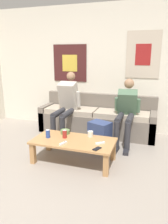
# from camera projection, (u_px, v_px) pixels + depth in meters

# --- Properties ---
(ground_plane) EXTENTS (18.00, 18.00, 0.00)m
(ground_plane) POSITION_uv_depth(u_px,v_px,m) (25.00, 199.00, 2.47)
(ground_plane) COLOR gray
(wall_back) EXTENTS (10.00, 0.07, 2.55)m
(wall_back) POSITION_uv_depth(u_px,v_px,m) (93.00, 69.00, 4.59)
(wall_back) COLOR silver
(wall_back) RESTS_ON ground_plane
(couch) EXTENTS (2.33, 0.65, 0.77)m
(couch) POSITION_uv_depth(u_px,v_px,m) (97.00, 119.00, 4.48)
(couch) COLOR #70665B
(couch) RESTS_ON ground_plane
(coffee_table) EXTENTS (1.22, 0.61, 0.34)m
(coffee_table) POSITION_uv_depth(u_px,v_px,m) (74.00, 143.00, 3.26)
(coffee_table) COLOR #B27F4C
(coffee_table) RESTS_ON ground_plane
(person_seated_adult) EXTENTS (0.47, 0.96, 1.24)m
(person_seated_adult) POSITION_uv_depth(u_px,v_px,m) (66.00, 103.00, 4.24)
(person_seated_adult) COLOR #2D2D33
(person_seated_adult) RESTS_ON ground_plane
(person_seated_teen) EXTENTS (0.47, 0.91, 1.15)m
(person_seated_teen) POSITION_uv_depth(u_px,v_px,m) (126.00, 109.00, 3.89)
(person_seated_teen) COLOR #2D2D33
(person_seated_teen) RESTS_ON ground_plane
(backpack) EXTENTS (0.43, 0.39, 0.45)m
(backpack) POSITION_uv_depth(u_px,v_px,m) (99.00, 135.00, 3.78)
(backpack) COLOR navy
(backpack) RESTS_ON ground_plane
(ceramic_bowl) EXTENTS (0.15, 0.15, 0.06)m
(ceramic_bowl) POSITION_uv_depth(u_px,v_px,m) (65.00, 131.00, 3.49)
(ceramic_bowl) COLOR #607F47
(ceramic_bowl) RESTS_ON coffee_table
(pillar_candle) EXTENTS (0.08, 0.08, 0.10)m
(pillar_candle) POSITION_uv_depth(u_px,v_px,m) (90.00, 134.00, 3.36)
(pillar_candle) COLOR silver
(pillar_candle) RESTS_ON coffee_table
(drink_can_blue) EXTENTS (0.07, 0.07, 0.12)m
(drink_can_blue) POSITION_uv_depth(u_px,v_px,m) (48.00, 134.00, 3.32)
(drink_can_blue) COLOR #28479E
(drink_can_blue) RESTS_ON coffee_table
(drink_can_red) EXTENTS (0.07, 0.07, 0.12)m
(drink_can_red) POSITION_uv_depth(u_px,v_px,m) (65.00, 134.00, 3.31)
(drink_can_red) COLOR maroon
(drink_can_red) RESTS_ON coffee_table
(game_controller_near_left) EXTENTS (0.07, 0.15, 0.03)m
(game_controller_near_left) POSITION_uv_depth(u_px,v_px,m) (63.00, 143.00, 3.09)
(game_controller_near_left) COLOR white
(game_controller_near_left) RESTS_ON coffee_table
(game_controller_near_right) EXTENTS (0.13, 0.12, 0.03)m
(game_controller_near_right) POSITION_uv_depth(u_px,v_px,m) (100.00, 143.00, 3.10)
(game_controller_near_right) COLOR white
(game_controller_near_right) RESTS_ON coffee_table
(cell_phone) EXTENTS (0.11, 0.15, 0.01)m
(cell_phone) POSITION_uv_depth(u_px,v_px,m) (97.00, 149.00, 2.93)
(cell_phone) COLOR black
(cell_phone) RESTS_ON coffee_table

